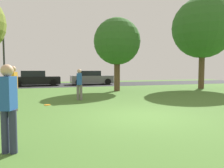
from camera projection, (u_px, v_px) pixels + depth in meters
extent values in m
plane|color=#47702D|center=(142.00, 116.00, 7.39)|extent=(44.00, 44.00, 0.00)
cube|color=#28282B|center=(76.00, 85.00, 22.62)|extent=(44.00, 6.40, 0.01)
cylinder|color=brown|center=(201.00, 70.00, 18.05)|extent=(0.47, 0.47, 3.10)
sphere|color=#2D6023|center=(203.00, 28.00, 17.81)|extent=(4.98, 4.98, 4.98)
cylinder|color=brown|center=(117.00, 74.00, 16.00)|extent=(0.43, 0.43, 2.46)
sphere|color=#2D6023|center=(117.00, 41.00, 15.84)|extent=(3.43, 3.43, 3.43)
cylinder|color=slate|center=(81.00, 92.00, 11.28)|extent=(0.14, 0.14, 0.81)
cylinder|color=slate|center=(78.00, 92.00, 11.28)|extent=(0.14, 0.14, 0.81)
cube|color=#23519E|center=(79.00, 79.00, 11.23)|extent=(0.31, 0.38, 0.60)
sphere|color=tan|center=(79.00, 71.00, 11.20)|extent=(0.22, 0.22, 0.22)
cylinder|color=#2D334C|center=(5.00, 132.00, 4.14)|extent=(0.14, 0.14, 0.85)
cylinder|color=#2D334C|center=(13.00, 132.00, 4.13)|extent=(0.14, 0.14, 0.85)
cube|color=#23519E|center=(8.00, 93.00, 4.08)|extent=(0.31, 0.38, 0.63)
sphere|color=tan|center=(7.00, 70.00, 4.05)|extent=(0.23, 0.23, 0.23)
cylinder|color=slate|center=(12.00, 100.00, 8.36)|extent=(0.14, 0.14, 0.86)
cylinder|color=slate|center=(16.00, 100.00, 8.36)|extent=(0.14, 0.14, 0.86)
cube|color=orange|center=(13.00, 80.00, 8.31)|extent=(0.31, 0.37, 0.65)
sphere|color=tan|center=(13.00, 69.00, 8.28)|extent=(0.23, 0.23, 0.23)
cylinder|color=orange|center=(47.00, 105.00, 9.73)|extent=(0.27, 0.27, 0.03)
cube|color=black|center=(36.00, 80.00, 21.29)|extent=(4.55, 1.87, 0.74)
cube|color=black|center=(34.00, 74.00, 21.17)|extent=(2.19, 1.64, 0.58)
cylinder|color=black|center=(53.00, 82.00, 22.66)|extent=(0.64, 0.22, 0.64)
cylinder|color=black|center=(53.00, 83.00, 20.89)|extent=(0.64, 0.22, 0.64)
cylinder|color=black|center=(20.00, 82.00, 21.71)|extent=(0.64, 0.22, 0.64)
cylinder|color=black|center=(18.00, 83.00, 19.93)|extent=(0.64, 0.22, 0.64)
cube|color=slate|center=(92.00, 79.00, 22.98)|extent=(4.36, 1.88, 0.79)
cube|color=black|center=(90.00, 73.00, 22.87)|extent=(2.09, 1.65, 0.51)
cylinder|color=black|center=(103.00, 81.00, 24.35)|extent=(0.64, 0.22, 0.64)
cylinder|color=black|center=(108.00, 82.00, 22.56)|extent=(0.64, 0.22, 0.64)
cylinder|color=black|center=(76.00, 81.00, 23.44)|extent=(0.64, 0.22, 0.64)
cylinder|color=black|center=(79.00, 82.00, 21.65)|extent=(0.64, 0.22, 0.64)
cylinder|color=#2D2D33|center=(4.00, 61.00, 17.01)|extent=(0.14, 0.14, 4.50)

